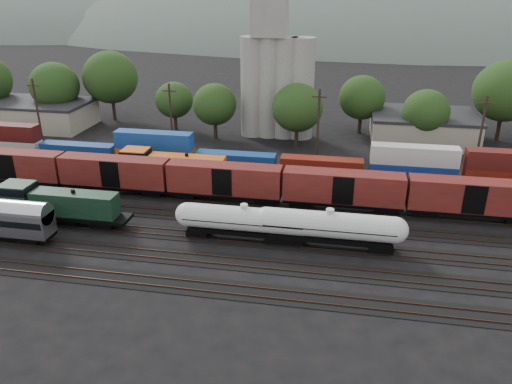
% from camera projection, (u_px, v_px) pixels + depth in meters
% --- Properties ---
extents(ground, '(600.00, 600.00, 0.00)m').
position_uv_depth(ground, '(207.00, 217.00, 62.28)').
color(ground, black).
extents(tracks, '(180.00, 33.20, 0.20)m').
position_uv_depth(tracks, '(207.00, 217.00, 62.26)').
color(tracks, black).
rests_on(tracks, ground).
extents(green_locomotive, '(17.39, 3.07, 4.60)m').
position_uv_depth(green_locomotive, '(52.00, 204.00, 59.65)').
color(green_locomotive, black).
rests_on(green_locomotive, ground).
extents(tank_car_a, '(15.98, 2.86, 4.19)m').
position_uv_depth(tank_car_a, '(244.00, 220.00, 55.82)').
color(tank_car_a, silver).
rests_on(tank_car_a, ground).
extents(tank_car_b, '(16.77, 3.00, 4.40)m').
position_uv_depth(tank_car_b, '(329.00, 226.00, 54.22)').
color(tank_car_b, silver).
rests_on(tank_car_b, ground).
extents(orange_locomotive, '(18.28, 3.05, 4.57)m').
position_uv_depth(orange_locomotive, '(167.00, 166.00, 71.73)').
color(orange_locomotive, black).
rests_on(orange_locomotive, ground).
extents(boxcar_string, '(153.60, 2.90, 4.20)m').
position_uv_depth(boxcar_string, '(168.00, 176.00, 66.66)').
color(boxcar_string, black).
rests_on(boxcar_string, ground).
extents(container_wall, '(165.60, 2.60, 5.80)m').
position_uv_depth(container_wall, '(240.00, 160.00, 74.75)').
color(container_wall, black).
rests_on(container_wall, ground).
extents(grain_silo, '(13.40, 5.00, 29.00)m').
position_uv_depth(grain_silo, '(276.00, 76.00, 89.81)').
color(grain_silo, '#99968C').
rests_on(grain_silo, ground).
extents(industrial_sheds, '(119.38, 17.26, 5.10)m').
position_uv_depth(industrial_sheds, '(293.00, 125.00, 92.03)').
color(industrial_sheds, '#9E937F').
rests_on(industrial_sheds, ground).
extents(tree_band, '(162.43, 21.32, 14.39)m').
position_uv_depth(tree_band, '(244.00, 92.00, 93.70)').
color(tree_band, black).
rests_on(tree_band, ground).
extents(utility_poles, '(122.20, 0.36, 12.00)m').
position_uv_depth(utility_poles, '(243.00, 122.00, 79.70)').
color(utility_poles, black).
rests_on(utility_poles, ground).
extents(distant_hills, '(860.00, 286.00, 130.00)m').
position_uv_depth(distant_hills, '(362.00, 64.00, 301.40)').
color(distant_hills, '#59665B').
rests_on(distant_hills, ground).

